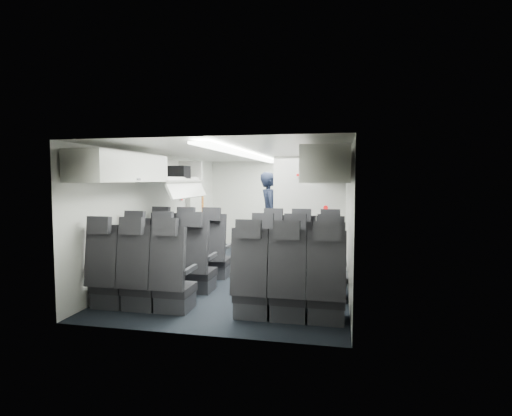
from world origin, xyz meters
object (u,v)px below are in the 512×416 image
at_px(seat_row_front, 245,256).
at_px(galley_unit, 314,210).
at_px(seat_row_rear, 211,283).
at_px(boarding_door, 196,212).
at_px(carry_on_bag, 178,172).
at_px(seat_row_mid, 231,267).
at_px(flight_attendant, 270,214).

xyz_separation_m(seat_row_front, galley_unit, (0.95, 3.25, 0.55)).
xyz_separation_m(seat_row_front, seat_row_rear, (0.00, -1.80, 0.00)).
height_order(seat_row_front, boarding_door, boarding_door).
bearing_deg(seat_row_rear, seat_row_front, 90.00).
bearing_deg(carry_on_bag, seat_row_mid, -38.84).
xyz_separation_m(seat_row_front, boarding_door, (-1.64, 2.09, 0.55)).
bearing_deg(boarding_door, seat_row_mid, -61.23).
relative_size(seat_row_front, seat_row_rear, 1.00).
bearing_deg(boarding_door, seat_row_front, -51.84).
bearing_deg(galley_unit, seat_row_mid, -102.88).
xyz_separation_m(galley_unit, carry_on_bag, (-2.35, -2.75, 0.88)).
distance_m(seat_row_mid, boarding_door, 3.45).
relative_size(galley_unit, flight_attendant, 1.02).
relative_size(seat_row_mid, carry_on_bag, 8.50).
distance_m(seat_row_front, carry_on_bag, 2.06).
distance_m(seat_row_front, boarding_door, 2.71).
xyz_separation_m(seat_row_rear, boarding_door, (-1.64, 3.89, 0.55)).
height_order(galley_unit, flight_attendant, galley_unit).
xyz_separation_m(seat_row_rear, carry_on_bag, (-1.40, 2.30, 1.42)).
distance_m(seat_row_front, flight_attendant, 2.21).
bearing_deg(boarding_door, flight_attendant, 2.05).
distance_m(boarding_door, carry_on_bag, 1.82).
xyz_separation_m(seat_row_mid, carry_on_bag, (-1.40, 1.40, 1.42)).
distance_m(seat_row_mid, galley_unit, 4.30).
bearing_deg(seat_row_rear, carry_on_bag, 121.22).
height_order(boarding_door, flight_attendant, boarding_door).
height_order(seat_row_front, galley_unit, galley_unit).
distance_m(seat_row_rear, boarding_door, 4.25).
relative_size(seat_row_front, boarding_door, 1.79).
distance_m(galley_unit, boarding_door, 2.84).
bearing_deg(seat_row_rear, boarding_door, 112.87).
xyz_separation_m(seat_row_front, flight_attendant, (0.05, 2.15, 0.52)).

